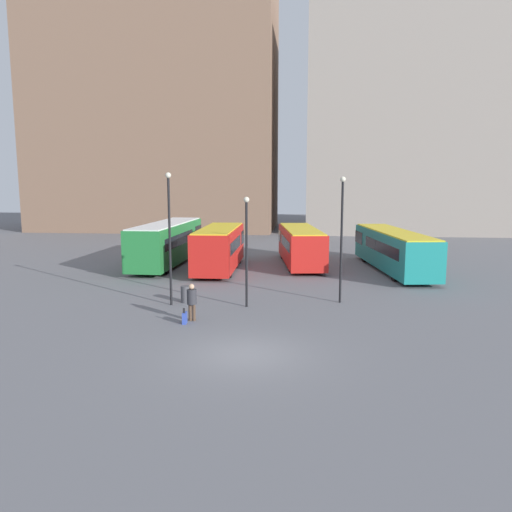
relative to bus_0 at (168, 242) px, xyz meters
name	(u,v)px	position (x,y,z in m)	size (l,w,h in m)	color
ground_plane	(245,354)	(8.18, -19.18, -1.71)	(160.00, 160.00, 0.00)	slate
building_block_left	(157,65)	(-9.19, 29.56, 19.50)	(30.57, 15.85, 42.43)	#7F604C
building_block_right	(416,126)	(23.81, 29.56, 11.40)	(27.07, 16.31, 26.22)	gray
bus_0	(168,242)	(0.00, 0.00, 0.00)	(2.72, 11.71, 3.14)	#237A38
bus_1	(219,247)	(4.27, -1.96, -0.10)	(2.76, 9.23, 2.98)	red
bus_2	(300,245)	(9.91, 0.82, -0.21)	(3.80, 10.16, 2.75)	red
bus_3	(393,249)	(16.36, -0.99, -0.18)	(4.08, 12.46, 2.79)	#19847F
traveler	(192,299)	(5.31, -15.09, -0.72)	(0.46, 0.46, 1.68)	#4C3828
suitcase	(185,318)	(5.09, -15.55, -1.46)	(0.19, 0.43, 0.73)	#334CB2
lamp_post_0	(247,242)	(7.43, -12.32, 1.49)	(0.28, 0.28, 5.42)	black
lamp_post_1	(170,229)	(3.61, -12.32, 2.10)	(0.28, 0.28, 6.58)	black
lamp_post_2	(342,230)	(12.09, -10.96, 2.00)	(0.28, 0.28, 6.39)	black
trash_bin	(186,294)	(4.22, -11.71, -1.29)	(0.52, 0.52, 0.85)	#47474C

